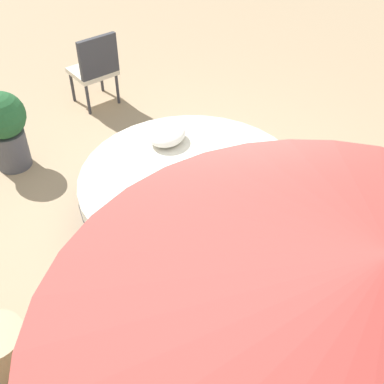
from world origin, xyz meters
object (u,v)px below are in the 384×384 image
object	(u,v)px
throw_pillow_1	(167,134)
patio_umbrella	(374,301)
patio_chair	(95,66)
planter	(5,126)
round_bed	(192,195)
throw_pillow_0	(260,160)

from	to	relation	value
throw_pillow_1	patio_umbrella	distance (m)	3.70
patio_chair	patio_umbrella	size ratio (longest dim) A/B	0.41
throw_pillow_1	planter	distance (m)	1.77
patio_chair	planter	bearing A→B (deg)	-159.03
round_bed	throw_pillow_1	bearing A→B (deg)	54.82
round_bed	patio_umbrella	bearing A→B (deg)	-137.61
throw_pillow_0	patio_chair	xyz separation A→B (m)	(0.77, 2.62, -0.01)
round_bed	patio_umbrella	distance (m)	3.33
planter	patio_chair	bearing A→B (deg)	-0.37
patio_chair	patio_umbrella	bearing A→B (deg)	-107.88
patio_chair	planter	distance (m)	1.53
throw_pillow_0	planter	size ratio (longest dim) A/B	0.49
round_bed	patio_umbrella	world-z (taller)	patio_umbrella
throw_pillow_1	planter	xyz separation A→B (m)	(-0.66, 1.64, -0.07)
round_bed	planter	size ratio (longest dim) A/B	2.38
round_bed	throw_pillow_0	size ratio (longest dim) A/B	4.86
round_bed	patio_chair	distance (m)	2.49
throw_pillow_0	patio_chair	world-z (taller)	patio_chair
patio_chair	planter	world-z (taller)	patio_chair
throw_pillow_1	patio_chair	distance (m)	1.85
throw_pillow_0	patio_chair	distance (m)	2.73
throw_pillow_1	patio_umbrella	world-z (taller)	patio_umbrella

